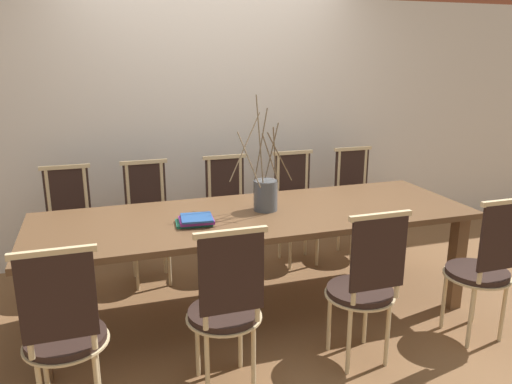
# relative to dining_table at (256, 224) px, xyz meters

# --- Properties ---
(ground_plane) EXTENTS (16.00, 16.00, 0.00)m
(ground_plane) POSITION_rel_dining_table_xyz_m (0.00, 0.00, -0.66)
(ground_plane) COLOR brown
(wall_rear) EXTENTS (12.00, 0.06, 3.20)m
(wall_rear) POSITION_rel_dining_table_xyz_m (0.00, 1.31, 0.94)
(wall_rear) COLOR silver
(wall_rear) RESTS_ON ground_plane
(dining_table) EXTENTS (2.99, 0.97, 0.74)m
(dining_table) POSITION_rel_dining_table_xyz_m (0.00, 0.00, 0.00)
(dining_table) COLOR brown
(dining_table) RESTS_ON ground_plane
(chair_near_leftend) EXTENTS (0.41, 0.41, 0.98)m
(chair_near_leftend) POSITION_rel_dining_table_xyz_m (-1.22, -0.78, -0.15)
(chair_near_leftend) COLOR black
(chair_near_leftend) RESTS_ON ground_plane
(chair_near_left) EXTENTS (0.41, 0.41, 0.98)m
(chair_near_left) POSITION_rel_dining_table_xyz_m (-0.42, -0.78, -0.15)
(chair_near_left) COLOR black
(chair_near_left) RESTS_ON ground_plane
(chair_near_center) EXTENTS (0.41, 0.41, 0.98)m
(chair_near_center) POSITION_rel_dining_table_xyz_m (0.40, -0.78, -0.15)
(chair_near_center) COLOR black
(chair_near_center) RESTS_ON ground_plane
(chair_near_right) EXTENTS (0.41, 0.41, 0.98)m
(chair_near_right) POSITION_rel_dining_table_xyz_m (1.25, -0.78, -0.15)
(chair_near_right) COLOR black
(chair_near_right) RESTS_ON ground_plane
(chair_far_leftend) EXTENTS (0.41, 0.41, 0.98)m
(chair_far_leftend) POSITION_rel_dining_table_xyz_m (-1.24, 0.78, -0.15)
(chair_far_leftend) COLOR black
(chair_far_leftend) RESTS_ON ground_plane
(chair_far_left) EXTENTS (0.41, 0.41, 0.98)m
(chair_far_left) POSITION_rel_dining_table_xyz_m (-0.65, 0.78, -0.15)
(chair_far_left) COLOR black
(chair_far_left) RESTS_ON ground_plane
(chair_far_center) EXTENTS (0.41, 0.41, 0.98)m
(chair_far_center) POSITION_rel_dining_table_xyz_m (0.02, 0.78, -0.15)
(chair_far_center) COLOR black
(chair_far_center) RESTS_ON ground_plane
(chair_far_right) EXTENTS (0.41, 0.41, 0.98)m
(chair_far_right) POSITION_rel_dining_table_xyz_m (0.63, 0.78, -0.15)
(chair_far_right) COLOR black
(chair_far_right) RESTS_ON ground_plane
(chair_far_rightend) EXTENTS (0.41, 0.41, 0.98)m
(chair_far_rightend) POSITION_rel_dining_table_xyz_m (1.22, 0.78, -0.15)
(chair_far_rightend) COLOR black
(chair_far_rightend) RESTS_ON ground_plane
(vase_centerpiece) EXTENTS (0.43, 0.43, 0.79)m
(vase_centerpiece) POSITION_rel_dining_table_xyz_m (0.08, 0.05, 0.20)
(vase_centerpiece) COLOR #4C5156
(vase_centerpiece) RESTS_ON dining_table
(book_stack) EXTENTS (0.25, 0.22, 0.05)m
(book_stack) POSITION_rel_dining_table_xyz_m (-0.44, -0.10, 0.11)
(book_stack) COLOR #1E6B4C
(book_stack) RESTS_ON dining_table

